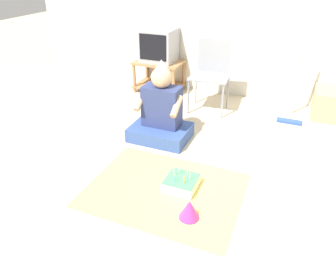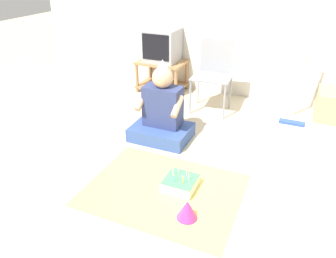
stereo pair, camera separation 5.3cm
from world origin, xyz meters
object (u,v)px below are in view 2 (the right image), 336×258
folding_chair (214,70)px  person_seated (162,114)px  birthday_cake (180,183)px  party_hat_blue (187,209)px  tv (162,45)px  dust_mop (298,89)px

folding_chair → person_seated: (-0.26, -0.94, -0.23)m
birthday_cake → party_hat_blue: (0.18, -0.31, 0.03)m
birthday_cake → party_hat_blue: 0.35m
tv → folding_chair: (0.83, -0.33, -0.15)m
dust_mop → party_hat_blue: dust_mop is taller
folding_chair → birthday_cake: size_ratio=3.30×
folding_chair → dust_mop: (0.98, 0.03, -0.09)m
folding_chair → person_seated: folding_chair is taller
dust_mop → party_hat_blue: bearing=-105.6°
person_seated → birthday_cake: bearing=-55.8°
birthday_cake → folding_chair: bearing=98.3°
tv → birthday_cake: size_ratio=1.71×
person_seated → birthday_cake: (0.50, -0.73, -0.21)m
dust_mop → birthday_cake: size_ratio=5.21×
dust_mop → birthday_cake: 1.88m
folding_chair → party_hat_blue: folding_chair is taller
dust_mop → person_seated: bearing=-142.1°
dust_mop → birthday_cake: dust_mop is taller
party_hat_blue → birthday_cake: bearing=119.9°
person_seated → party_hat_blue: (0.67, -1.04, -0.18)m
tv → party_hat_blue: size_ratio=2.81×
person_seated → party_hat_blue: person_seated is taller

